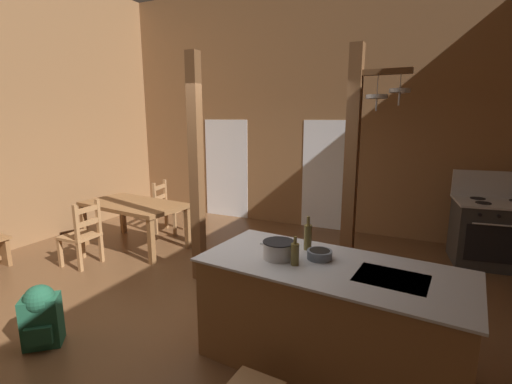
# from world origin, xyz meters

# --- Properties ---
(ground_plane) EXTENTS (8.47, 7.67, 0.10)m
(ground_plane) POSITION_xyz_m (0.00, 0.00, -0.05)
(ground_plane) COLOR brown
(wall_back) EXTENTS (8.47, 0.14, 4.53)m
(wall_back) POSITION_xyz_m (0.00, 3.51, 2.26)
(wall_back) COLOR brown
(wall_back) RESTS_ON ground_plane
(glazed_door_back_left) EXTENTS (1.00, 0.01, 2.05)m
(glazed_door_back_left) POSITION_xyz_m (-1.73, 3.43, 1.02)
(glazed_door_back_left) COLOR white
(glazed_door_back_left) RESTS_ON ground_plane
(glazed_panel_back_right) EXTENTS (0.84, 0.01, 2.05)m
(glazed_panel_back_right) POSITION_xyz_m (0.38, 3.43, 1.02)
(glazed_panel_back_right) COLOR white
(glazed_panel_back_right) RESTS_ON ground_plane
(kitchen_island) EXTENTS (2.24, 1.17, 0.92)m
(kitchen_island) POSITION_xyz_m (1.46, -0.45, 0.46)
(kitchen_island) COLOR brown
(kitchen_island) RESTS_ON ground_plane
(stove_range) EXTENTS (1.23, 0.93, 1.32)m
(stove_range) POSITION_xyz_m (3.10, 2.74, 0.48)
(stove_range) COLOR #2D2D2D
(stove_range) RESTS_ON ground_plane
(support_post_with_pot_rack) EXTENTS (0.64, 0.24, 2.88)m
(support_post_with_pot_rack) POSITION_xyz_m (1.36, 0.93, 1.55)
(support_post_with_pot_rack) COLOR brown
(support_post_with_pot_rack) RESTS_ON ground_plane
(support_post_center) EXTENTS (0.14, 0.14, 2.88)m
(support_post_center) POSITION_xyz_m (-0.52, 0.56, 1.44)
(support_post_center) COLOR brown
(support_post_center) RESTS_ON ground_plane
(dining_table) EXTENTS (1.79, 1.08, 0.74)m
(dining_table) POSITION_xyz_m (-2.14, 1.12, 0.65)
(dining_table) COLOR brown
(dining_table) RESTS_ON ground_plane
(ladderback_chair_near_window) EXTENTS (0.45, 0.45, 0.95)m
(ladderback_chair_near_window) POSITION_xyz_m (-2.27, 0.21, 0.45)
(ladderback_chair_near_window) COLOR #9E7044
(ladderback_chair_near_window) RESTS_ON ground_plane
(ladderback_chair_by_post) EXTENTS (0.51, 0.51, 0.95)m
(ladderback_chair_by_post) POSITION_xyz_m (-2.16, 1.98, 0.45)
(ladderback_chair_by_post) COLOR #9E7044
(ladderback_chair_by_post) RESTS_ON ground_plane
(backpack) EXTENTS (0.39, 0.39, 0.60)m
(backpack) POSITION_xyz_m (-1.02, -1.30, 0.31)
(backpack) COLOR #1E5138
(backpack) RESTS_ON ground_plane
(stockpot_on_counter) EXTENTS (0.34, 0.27, 0.15)m
(stockpot_on_counter) POSITION_xyz_m (1.02, -0.49, 1.00)
(stockpot_on_counter) COLOR #B7BABF
(stockpot_on_counter) RESTS_ON kitchen_island
(mixing_bowl_on_counter) EXTENTS (0.21, 0.21, 0.08)m
(mixing_bowl_on_counter) POSITION_xyz_m (1.34, -0.36, 0.96)
(mixing_bowl_on_counter) COLOR slate
(mixing_bowl_on_counter) RESTS_ON kitchen_island
(bottle_tall_on_counter) EXTENTS (0.07, 0.07, 0.31)m
(bottle_tall_on_counter) POSITION_xyz_m (1.18, -0.19, 1.04)
(bottle_tall_on_counter) COLOR brown
(bottle_tall_on_counter) RESTS_ON kitchen_island
(bottle_short_on_counter) EXTENTS (0.07, 0.07, 0.24)m
(bottle_short_on_counter) POSITION_xyz_m (1.19, -0.57, 1.02)
(bottle_short_on_counter) COLOR brown
(bottle_short_on_counter) RESTS_ON kitchen_island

